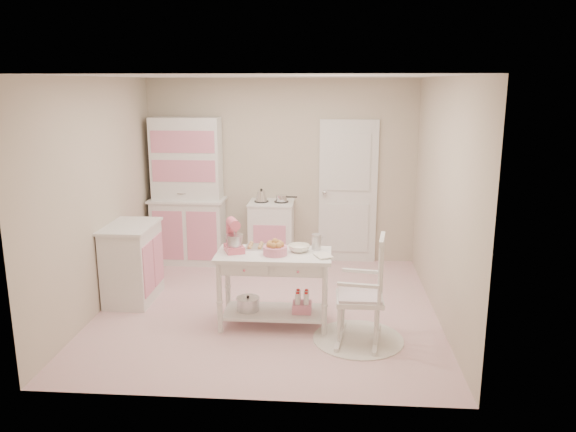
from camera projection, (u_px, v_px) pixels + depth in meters
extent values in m
plane|color=pink|center=(268.00, 309.00, 6.45)|extent=(3.80, 3.80, 0.00)
cube|color=white|center=(266.00, 76.00, 5.85)|extent=(3.80, 3.80, 0.04)
cube|color=beige|center=(281.00, 171.00, 7.99)|extent=(3.80, 0.04, 2.60)
cube|color=beige|center=(240.00, 248.00, 4.31)|extent=(3.80, 0.04, 2.60)
cube|color=beige|center=(98.00, 196.00, 6.28)|extent=(0.04, 3.80, 2.60)
cube|color=beige|center=(443.00, 201.00, 6.01)|extent=(0.04, 3.80, 2.60)
cube|color=white|center=(348.00, 192.00, 7.96)|extent=(0.82, 0.05, 2.04)
cube|color=white|center=(187.00, 191.00, 7.91)|extent=(1.06, 0.50, 2.08)
cube|color=white|center=(272.00, 233.00, 7.91)|extent=(0.62, 0.57, 0.92)
cube|color=white|center=(132.00, 263.00, 6.64)|extent=(0.54, 0.84, 0.92)
cylinder|color=white|center=(358.00, 339.00, 5.68)|extent=(0.92, 0.92, 0.01)
cube|color=white|center=(360.00, 288.00, 5.55)|extent=(0.58, 0.78, 1.10)
cube|color=white|center=(274.00, 289.00, 5.95)|extent=(1.20, 0.60, 0.80)
cube|color=#F46781|center=(234.00, 236.00, 5.87)|extent=(0.29, 0.33, 0.34)
cube|color=silver|center=(262.00, 247.00, 6.04)|extent=(0.34, 0.24, 0.02)
cylinder|color=pink|center=(275.00, 250.00, 5.80)|extent=(0.25, 0.25, 0.09)
imported|color=white|center=(299.00, 248.00, 5.91)|extent=(0.23, 0.23, 0.07)
cylinder|color=silver|center=(316.00, 242.00, 5.96)|extent=(0.10, 0.10, 0.17)
imported|color=white|center=(317.00, 257.00, 5.71)|extent=(0.22, 0.25, 0.02)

